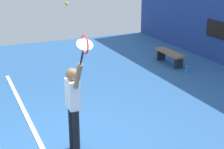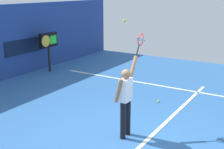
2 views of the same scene
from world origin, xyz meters
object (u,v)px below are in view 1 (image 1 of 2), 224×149
object	(u,v)px
tennis_ball	(67,4)
court_bench	(170,55)
tennis_player	(73,104)
tennis_racket	(84,46)
water_bottle	(187,69)

from	to	relation	value
tennis_ball	court_bench	distance (m)	6.69
tennis_player	tennis_ball	world-z (taller)	tennis_ball
tennis_ball	court_bench	bearing A→B (deg)	129.27
tennis_player	tennis_racket	world-z (taller)	tennis_racket
tennis_ball	water_bottle	size ratio (longest dim) A/B	0.28
tennis_player	water_bottle	size ratio (longest dim) A/B	8.05
tennis_racket	court_bench	world-z (taller)	tennis_racket
tennis_player	court_bench	distance (m)	6.32
court_bench	tennis_racket	bearing A→B (deg)	-45.33
tennis_player	court_bench	bearing A→B (deg)	130.18
tennis_racket	tennis_ball	xyz separation A→B (m)	(-0.82, -0.01, 0.55)
tennis_player	tennis_ball	size ratio (longest dim) A/B	28.41
tennis_racket	tennis_ball	world-z (taller)	tennis_ball
court_bench	water_bottle	world-z (taller)	court_bench
tennis_player	tennis_ball	distance (m)	1.80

